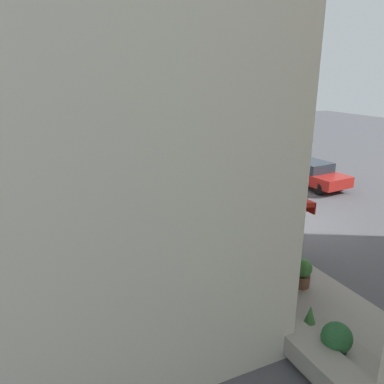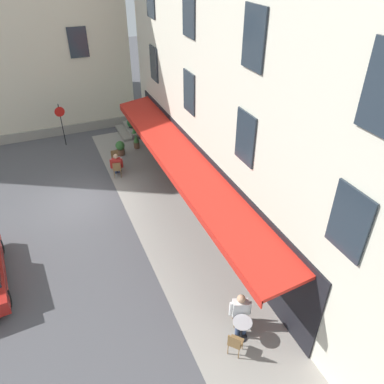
% 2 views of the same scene
% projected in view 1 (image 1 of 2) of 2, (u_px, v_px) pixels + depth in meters
% --- Properties ---
extents(ground_plane, '(70.00, 70.00, 0.00)m').
position_uv_depth(ground_plane, '(295.00, 223.00, 15.40)').
color(ground_plane, '#4C4C51').
extents(sidewalk_cafe_terrace, '(20.50, 3.20, 0.01)m').
position_uv_depth(sidewalk_cafe_terrace, '(186.00, 210.00, 16.84)').
color(sidewalk_cafe_terrace, gray).
rests_on(sidewalk_cafe_terrace, ground_plane).
extents(cafe_building_facade, '(20.00, 10.70, 15.00)m').
position_uv_depth(cafe_building_facade, '(11.00, 21.00, 12.77)').
color(cafe_building_facade, beige).
rests_on(cafe_building_facade, ground_plane).
extents(back_alley_steps, '(2.40, 1.75, 0.60)m').
position_uv_depth(back_alley_steps, '(327.00, 359.00, 7.78)').
color(back_alley_steps, gray).
rests_on(back_alley_steps, ground_plane).
extents(cafe_table_near_entrance, '(0.60, 0.60, 0.75)m').
position_uv_depth(cafe_table_near_entrance, '(281.00, 242.00, 12.56)').
color(cafe_table_near_entrance, black).
rests_on(cafe_table_near_entrance, ground_plane).
extents(cafe_chair_wicker_under_awning, '(0.44, 0.44, 0.91)m').
position_uv_depth(cafe_chair_wicker_under_awning, '(292.00, 248.00, 11.97)').
color(cafe_chair_wicker_under_awning, olive).
rests_on(cafe_chair_wicker_under_awning, ground_plane).
extents(cafe_chair_wicker_facing_street, '(0.48, 0.48, 0.91)m').
position_uv_depth(cafe_chair_wicker_facing_street, '(273.00, 233.00, 13.13)').
color(cafe_chair_wicker_facing_street, olive).
rests_on(cafe_chair_wicker_facing_street, ground_plane).
extents(cafe_table_mid_terrace, '(0.60, 0.60, 0.75)m').
position_uv_depth(cafe_table_mid_terrace, '(141.00, 168.00, 22.14)').
color(cafe_table_mid_terrace, black).
rests_on(cafe_table_mid_terrace, ground_plane).
extents(cafe_chair_wicker_corner_left, '(0.56, 0.56, 0.91)m').
position_uv_depth(cafe_chair_wicker_corner_left, '(147.00, 165.00, 22.67)').
color(cafe_chair_wicker_corner_left, olive).
rests_on(cafe_chair_wicker_corner_left, ground_plane).
extents(cafe_chair_wicker_back_row, '(0.51, 0.51, 0.91)m').
position_uv_depth(cafe_chair_wicker_back_row, '(141.00, 170.00, 21.52)').
color(cafe_chair_wicker_back_row, olive).
rests_on(cafe_chair_wicker_back_row, ground_plane).
extents(seated_patron_in_red, '(0.60, 0.65, 1.30)m').
position_uv_depth(seated_patron_in_red, '(276.00, 231.00, 12.88)').
color(seated_patron_in_red, navy).
rests_on(seated_patron_in_red, ground_plane).
extents(seated_companion_in_white, '(0.67, 0.67, 1.36)m').
position_uv_depth(seated_companion_in_white, '(141.00, 166.00, 21.67)').
color(seated_companion_in_white, navy).
rests_on(seated_companion_in_white, ground_plane).
extents(potted_plant_entrance_left, '(0.34, 0.34, 0.89)m').
position_uv_depth(potted_plant_entrance_left, '(282.00, 290.00, 9.91)').
color(potted_plant_entrance_left, brown).
rests_on(potted_plant_entrance_left, ground_plane).
extents(potted_plant_entrance_right, '(0.53, 0.53, 0.85)m').
position_uv_depth(potted_plant_entrance_right, '(302.00, 272.00, 10.75)').
color(potted_plant_entrance_right, brown).
rests_on(potted_plant_entrance_right, ground_plane).
extents(potted_plant_mid_terrace, '(0.32, 0.32, 0.81)m').
position_uv_depth(potted_plant_mid_terrace, '(309.00, 321.00, 8.71)').
color(potted_plant_mid_terrace, '#2D2D33').
rests_on(potted_plant_mid_terrace, ground_plane).
extents(potted_plant_by_steps, '(0.64, 0.64, 1.00)m').
position_uv_depth(potted_plant_by_steps, '(336.00, 343.00, 7.79)').
color(potted_plant_by_steps, '#2D2D33').
rests_on(potted_plant_by_steps, ground_plane).
extents(parked_car_red, '(4.42, 2.11, 1.33)m').
position_uv_depth(parked_car_red, '(309.00, 172.00, 20.36)').
color(parked_car_red, '#A81E19').
rests_on(parked_car_red, ground_plane).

